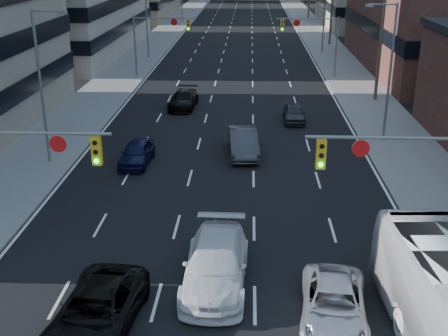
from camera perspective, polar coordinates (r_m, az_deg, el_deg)
road_surface at (r=141.71m, az=2.09°, el=16.42°), size 18.00×300.00×0.02m
sidewalk_left at (r=142.29m, az=-2.75°, el=16.45°), size 5.00×300.00×0.15m
sidewalk_right at (r=142.05m, az=6.93°, el=16.32°), size 5.00×300.00×0.15m
signal_near_left at (r=22.52m, az=-20.91°, el=-0.19°), size 6.59×0.33×6.00m
signal_near_right at (r=21.53m, az=18.57°, el=-0.85°), size 6.59×0.33×6.00m
signal_far_left at (r=57.45m, az=-6.77°, el=13.42°), size 6.09×0.33×6.00m
signal_far_right at (r=57.06m, az=9.08°, el=13.25°), size 6.09×0.33×6.00m
utility_pole_block at (r=48.80m, az=15.71°, el=13.16°), size 2.20×0.28×11.00m
utility_pole_midblock at (r=78.19m, az=10.93°, el=16.34°), size 2.20×0.28×11.00m
streetlight_left_near at (r=34.07m, az=-17.93°, el=8.45°), size 2.03×0.22×9.00m
streetlight_left_mid at (r=67.60m, az=-7.74°, el=15.18°), size 2.03×0.22×9.00m
streetlight_right_near at (r=37.91m, az=16.34°, el=9.84°), size 2.03×0.22×9.00m
streetlight_right_far at (r=72.08m, az=10.03°, el=15.43°), size 2.03×0.22×9.00m
black_pickup at (r=19.80m, az=-12.87°, el=-14.06°), size 2.97×5.63×1.51m
white_van at (r=21.72m, az=-0.83°, el=-9.71°), size 2.54×5.92×1.70m
silver_suv at (r=20.16m, az=11.09°, el=-13.49°), size 2.76×5.05×1.34m
sedan_blue at (r=33.99m, az=-8.86°, el=1.54°), size 1.84×4.16×1.39m
sedan_grey_center at (r=35.09m, az=1.96°, el=2.62°), size 2.13×5.04×1.62m
sedan_black_far at (r=46.00m, az=-4.13°, el=6.98°), size 2.24×4.94×1.40m
sedan_grey_right at (r=42.46m, az=7.13°, el=5.58°), size 1.56×3.85×1.31m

